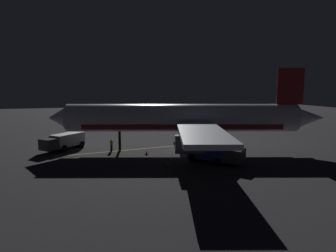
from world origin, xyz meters
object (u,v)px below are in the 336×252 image
Objects in this scene: ground_crew_worker at (111,144)px; traffic_cone_near_left at (147,153)px; airliner at (186,119)px; catering_truck at (213,151)px; traffic_cone_near_right at (168,163)px; baggage_truck at (64,141)px.

ground_crew_worker reaches higher than traffic_cone_near_left.
airliner is 10.96m from ground_crew_worker.
catering_truck is 3.59× the size of ground_crew_worker.
airliner reaches higher than ground_crew_worker.
traffic_cone_near_left is 5.88m from traffic_cone_near_right.
ground_crew_worker is at bearing 49.39° from traffic_cone_near_left.
baggage_truck is at bearing 67.57° from ground_crew_worker.
catering_truck is at bearing -132.34° from traffic_cone_near_left.
airliner reaches higher than traffic_cone_near_right.
traffic_cone_near_left is (6.06, 6.65, -1.09)m from catering_truck.
catering_truck is 5.51m from traffic_cone_near_right.
traffic_cone_near_right is (0.31, 5.40, -1.09)m from catering_truck.
ground_crew_worker is at bearing 48.32° from catering_truck.
catering_truck reaches higher than traffic_cone_near_left.
traffic_cone_near_right is (-5.75, -1.25, 0.00)m from traffic_cone_near_left.
ground_crew_worker reaches higher than traffic_cone_near_right.
baggage_truck is 3.45× the size of ground_crew_worker.
catering_truck reaches higher than baggage_truck.
airliner is at bearing -104.65° from ground_crew_worker.
traffic_cone_near_right is (-6.74, 4.58, -4.13)m from airliner.
catering_truck is (-7.05, -0.81, -3.04)m from airliner.
airliner is 17.51m from baggage_truck.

